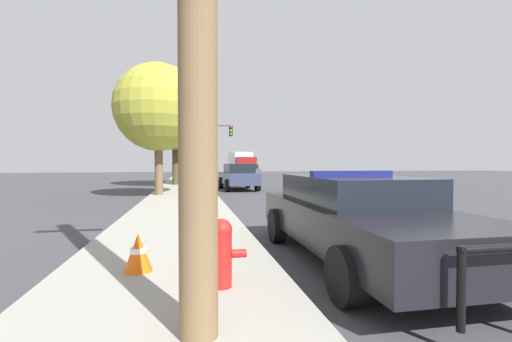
% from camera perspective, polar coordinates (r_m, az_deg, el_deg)
% --- Properties ---
extents(ground_plane, '(110.00, 110.00, 0.00)m').
position_cam_1_polar(ground_plane, '(7.27, 31.72, -11.24)').
color(ground_plane, '#3D3D42').
extents(sidewalk_left, '(3.00, 110.00, 0.13)m').
position_cam_1_polar(sidewalk_left, '(5.41, -13.90, -14.72)').
color(sidewalk_left, '#99968C').
rests_on(sidewalk_left, ground_plane).
extents(police_car, '(2.12, 5.06, 1.43)m').
position_cam_1_polar(police_car, '(5.71, 16.43, -7.10)').
color(police_car, black).
rests_on(police_car, ground_plane).
extents(fire_hydrant, '(0.58, 0.25, 0.79)m').
position_cam_1_polar(fire_hydrant, '(4.06, -5.80, -13.07)').
color(fire_hydrant, red).
rests_on(fire_hydrant, sidewalk_left).
extents(traffic_light, '(3.30, 0.35, 4.79)m').
position_cam_1_polar(traffic_light, '(29.55, -7.59, 5.13)').
color(traffic_light, '#424247').
rests_on(traffic_light, sidewalk_left).
extents(car_background_midblock, '(2.07, 4.11, 1.51)m').
position_cam_1_polar(car_background_midblock, '(19.83, -2.93, -0.86)').
color(car_background_midblock, '#333856').
rests_on(car_background_midblock, ground_plane).
extents(car_background_distant, '(2.14, 4.46, 1.39)m').
position_cam_1_polar(car_background_distant, '(40.59, -1.07, 0.20)').
color(car_background_distant, '#474C51').
rests_on(car_background_distant, ground_plane).
extents(box_truck, '(2.79, 7.39, 2.92)m').
position_cam_1_polar(box_truck, '(44.53, -2.47, 1.40)').
color(box_truck, maroon).
rests_on(box_truck, ground_plane).
extents(tree_sidewalk_mid, '(5.37, 5.37, 7.63)m').
position_cam_1_polar(tree_sidewalk_mid, '(23.44, -13.31, 9.93)').
color(tree_sidewalk_mid, '#4C3823').
rests_on(tree_sidewalk_mid, sidewalk_left).
extents(tree_sidewalk_near, '(3.90, 3.90, 5.86)m').
position_cam_1_polar(tree_sidewalk_near, '(16.09, -15.96, 10.11)').
color(tree_sidewalk_near, brown).
rests_on(tree_sidewalk_near, sidewalk_left).
extents(traffic_cone, '(0.37, 0.37, 0.50)m').
position_cam_1_polar(traffic_cone, '(4.89, -19.04, -12.66)').
color(traffic_cone, orange).
rests_on(traffic_cone, sidewalk_left).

